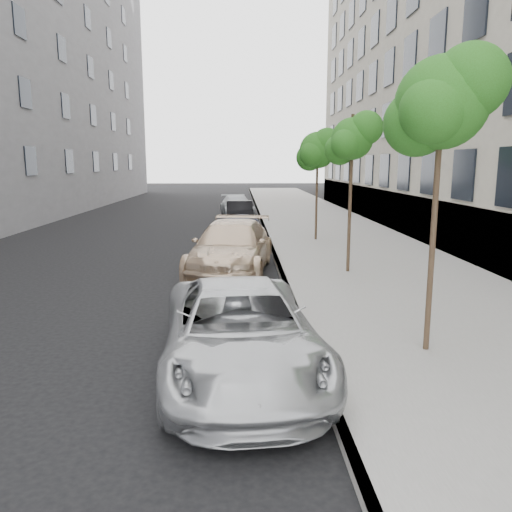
{
  "coord_description": "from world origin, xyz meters",
  "views": [
    {
      "loc": [
        -0.1,
        -6.8,
        3.39
      ],
      "look_at": [
        0.24,
        3.31,
        1.5
      ],
      "focal_mm": 35.0,
      "sensor_mm": 36.0,
      "label": 1
    }
  ],
  "objects_px": {
    "tree_far": "(318,150)",
    "minivan": "(240,332)",
    "tree_mid": "(353,139)",
    "tree_near": "(443,103)",
    "sedan_rear": "(237,206)",
    "sedan_black": "(240,213)",
    "sedan_blue": "(240,230)",
    "suv": "(231,248)"
  },
  "relations": [
    {
      "from": "tree_far",
      "to": "sedan_black",
      "type": "distance_m",
      "value": 7.62
    },
    {
      "from": "tree_mid",
      "to": "sedan_rear",
      "type": "bearing_deg",
      "value": 101.34
    },
    {
      "from": "sedan_black",
      "to": "minivan",
      "type": "bearing_deg",
      "value": -91.79
    },
    {
      "from": "tree_mid",
      "to": "suv",
      "type": "xyz_separation_m",
      "value": [
        -3.58,
        0.48,
        -3.28
      ]
    },
    {
      "from": "tree_mid",
      "to": "minivan",
      "type": "distance_m",
      "value": 8.58
    },
    {
      "from": "tree_mid",
      "to": "tree_far",
      "type": "height_order",
      "value": "tree_mid"
    },
    {
      "from": "tree_near",
      "to": "tree_far",
      "type": "bearing_deg",
      "value": 90.0
    },
    {
      "from": "minivan",
      "to": "tree_far",
      "type": "bearing_deg",
      "value": 71.23
    },
    {
      "from": "tree_far",
      "to": "tree_near",
      "type": "bearing_deg",
      "value": -90.0
    },
    {
      "from": "tree_near",
      "to": "tree_far",
      "type": "distance_m",
      "value": 13.01
    },
    {
      "from": "sedan_rear",
      "to": "tree_near",
      "type": "bearing_deg",
      "value": -88.91
    },
    {
      "from": "tree_mid",
      "to": "minivan",
      "type": "xyz_separation_m",
      "value": [
        -3.33,
        -7.16,
        -3.35
      ]
    },
    {
      "from": "tree_far",
      "to": "minivan",
      "type": "xyz_separation_m",
      "value": [
        -3.33,
        -13.66,
        -3.21
      ]
    },
    {
      "from": "tree_mid",
      "to": "sedan_rear",
      "type": "relative_size",
      "value": 1.03
    },
    {
      "from": "minivan",
      "to": "sedan_rear",
      "type": "distance_m",
      "value": 24.63
    },
    {
      "from": "tree_mid",
      "to": "sedan_blue",
      "type": "distance_m",
      "value": 7.5
    },
    {
      "from": "sedan_blue",
      "to": "tree_far",
      "type": "bearing_deg",
      "value": 20.14
    },
    {
      "from": "tree_far",
      "to": "sedan_rear",
      "type": "relative_size",
      "value": 1.02
    },
    {
      "from": "sedan_black",
      "to": "sedan_rear",
      "type": "distance_m",
      "value": 4.94
    },
    {
      "from": "tree_far",
      "to": "sedan_rear",
      "type": "distance_m",
      "value": 11.97
    },
    {
      "from": "sedan_blue",
      "to": "sedan_black",
      "type": "bearing_deg",
      "value": 98.19
    },
    {
      "from": "tree_near",
      "to": "sedan_black",
      "type": "height_order",
      "value": "tree_near"
    },
    {
      "from": "tree_mid",
      "to": "sedan_black",
      "type": "height_order",
      "value": "tree_mid"
    },
    {
      "from": "tree_far",
      "to": "tree_mid",
      "type": "bearing_deg",
      "value": -90.0
    },
    {
      "from": "tree_near",
      "to": "suv",
      "type": "bearing_deg",
      "value": 117.15
    },
    {
      "from": "sedan_rear",
      "to": "sedan_black",
      "type": "bearing_deg",
      "value": -95.17
    },
    {
      "from": "sedan_black",
      "to": "sedan_rear",
      "type": "relative_size",
      "value": 0.88
    },
    {
      "from": "tree_near",
      "to": "sedan_blue",
      "type": "height_order",
      "value": "tree_near"
    },
    {
      "from": "minivan",
      "to": "sedan_black",
      "type": "xyz_separation_m",
      "value": [
        0.0,
        19.69,
        -0.05
      ]
    },
    {
      "from": "tree_far",
      "to": "minivan",
      "type": "height_order",
      "value": "tree_far"
    },
    {
      "from": "tree_mid",
      "to": "sedan_blue",
      "type": "height_order",
      "value": "tree_mid"
    },
    {
      "from": "suv",
      "to": "sedan_rear",
      "type": "height_order",
      "value": "suv"
    },
    {
      "from": "suv",
      "to": "tree_mid",
      "type": "bearing_deg",
      "value": 0.38
    },
    {
      "from": "sedan_blue",
      "to": "sedan_rear",
      "type": "xyz_separation_m",
      "value": [
        -0.18,
        11.68,
        0.01
      ]
    },
    {
      "from": "tree_near",
      "to": "tree_mid",
      "type": "bearing_deg",
      "value": 90.0
    },
    {
      "from": "sedan_blue",
      "to": "sedan_rear",
      "type": "height_order",
      "value": "sedan_rear"
    },
    {
      "from": "tree_mid",
      "to": "tree_near",
      "type": "bearing_deg",
      "value": -90.0
    },
    {
      "from": "tree_mid",
      "to": "suv",
      "type": "bearing_deg",
      "value": 172.31
    },
    {
      "from": "sedan_rear",
      "to": "minivan",
      "type": "bearing_deg",
      "value": -96.81
    },
    {
      "from": "suv",
      "to": "sedan_black",
      "type": "xyz_separation_m",
      "value": [
        0.25,
        12.05,
        -0.13
      ]
    },
    {
      "from": "sedan_black",
      "to": "sedan_rear",
      "type": "height_order",
      "value": "sedan_black"
    },
    {
      "from": "tree_far",
      "to": "sedan_black",
      "type": "bearing_deg",
      "value": 118.87
    }
  ]
}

